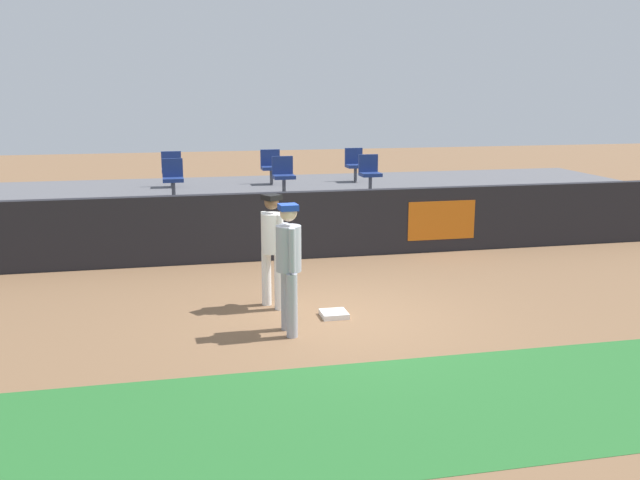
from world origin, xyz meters
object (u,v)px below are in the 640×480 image
at_px(seat_front_center, 283,173).
at_px(seat_back_right, 355,163).
at_px(first_base, 334,314).
at_px(player_fielder_home, 272,243).
at_px(player_runner_visitor, 289,260).
at_px(seat_front_right, 370,171).
at_px(seat_back_left, 172,167).
at_px(seat_back_center, 271,165).
at_px(seat_front_left, 173,176).

xyz_separation_m(seat_front_center, seat_back_right, (2.14, 1.80, -0.00)).
relative_size(first_base, seat_front_center, 0.48).
xyz_separation_m(player_fielder_home, player_runner_visitor, (0.04, -1.30, 0.03)).
distance_m(seat_back_right, seat_front_right, 1.81).
bearing_deg(player_fielder_home, seat_back_right, 124.34).
xyz_separation_m(player_fielder_home, seat_back_left, (-1.44, 6.46, 0.55)).
xyz_separation_m(seat_front_right, seat_back_center, (-2.00, 1.80, 0.00)).
height_order(first_base, player_runner_visitor, player_runner_visitor).
bearing_deg(first_base, seat_front_left, 113.01).
height_order(seat_back_center, seat_back_left, same).
distance_m(first_base, player_runner_visitor, 1.45).
xyz_separation_m(first_base, seat_front_left, (-2.28, 5.36, 1.56)).
distance_m(seat_front_left, seat_front_center, 2.41).
xyz_separation_m(first_base, seat_back_right, (2.27, 7.16, 1.56)).
distance_m(player_fielder_home, seat_back_center, 6.55).
relative_size(seat_front_center, seat_back_left, 1.00).
relative_size(first_base, player_runner_visitor, 0.21).
bearing_deg(player_runner_visitor, seat_front_left, -169.63).
relative_size(seat_front_left, seat_back_right, 1.00).
distance_m(seat_back_center, seat_back_left, 2.40).
bearing_deg(seat_back_left, player_fielder_home, -77.47).
xyz_separation_m(seat_back_right, seat_back_center, (-2.14, 0.00, 0.00)).
xyz_separation_m(player_fielder_home, seat_back_right, (3.11, 6.46, 0.55)).
xyz_separation_m(seat_front_left, seat_back_left, (0.00, 1.80, 0.00)).
bearing_deg(seat_back_right, first_base, -107.56).
bearing_deg(seat_back_right, seat_back_center, 179.99).
height_order(seat_front_left, seat_back_right, same).
relative_size(first_base, seat_back_right, 0.48).
bearing_deg(seat_front_center, seat_back_center, 90.20).
xyz_separation_m(seat_back_right, seat_back_left, (-4.54, 0.00, 0.00)).
bearing_deg(seat_back_center, seat_front_center, -89.80).
height_order(player_fielder_home, seat_front_center, seat_front_center).
distance_m(player_runner_visitor, seat_back_center, 7.83).
bearing_deg(seat_front_center, seat_back_left, 143.21).
xyz_separation_m(seat_front_left, seat_back_center, (2.40, 1.80, 0.00)).
height_order(first_base, player_fielder_home, player_fielder_home).
bearing_deg(seat_front_right, seat_back_left, 157.76).
relative_size(seat_front_center, seat_back_right, 1.00).
xyz_separation_m(player_fielder_home, seat_front_center, (0.97, 4.66, 0.55)).
bearing_deg(seat_front_center, seat_back_right, 40.12).
height_order(seat_front_right, seat_back_center, same).
relative_size(player_fielder_home, seat_front_right, 2.17).
distance_m(seat_back_right, seat_back_center, 2.14).
xyz_separation_m(seat_front_center, seat_front_right, (1.99, -0.00, -0.00)).
relative_size(seat_back_right, seat_front_right, 1.00).
distance_m(player_fielder_home, seat_back_left, 6.64).
bearing_deg(first_base, player_runner_visitor, -143.65).
bearing_deg(player_runner_visitor, seat_front_center, 167.55).
height_order(player_runner_visitor, seat_back_right, seat_back_right).
height_order(seat_front_left, seat_front_center, same).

